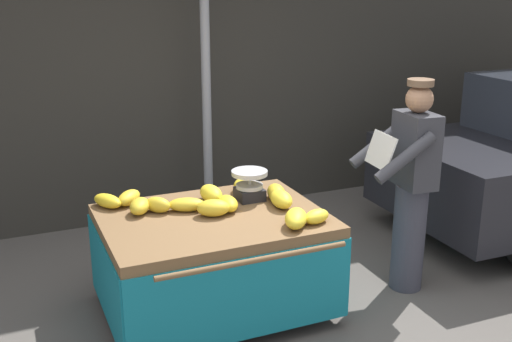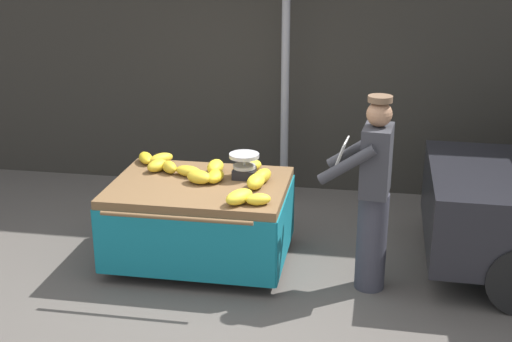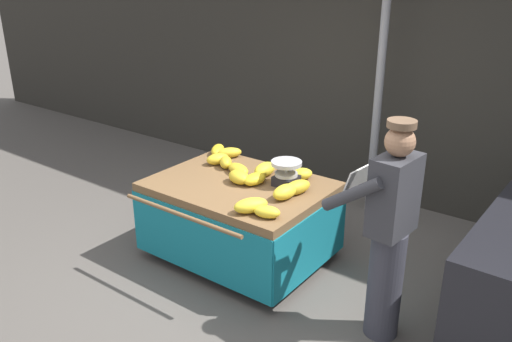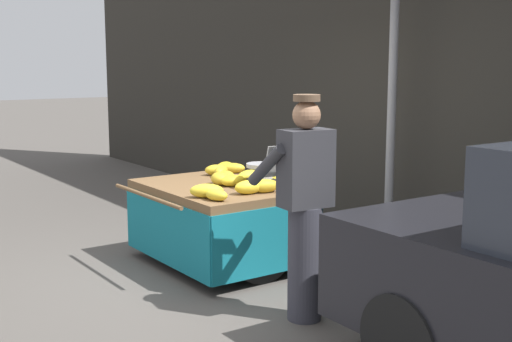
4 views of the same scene
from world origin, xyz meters
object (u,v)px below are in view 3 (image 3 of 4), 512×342
at_px(banana_bunch_5, 265,169).
at_px(banana_bunch_11, 285,192).
at_px(banana_bunch_8, 218,150).
at_px(banana_bunch_0, 239,177).
at_px(banana_bunch_3, 255,179).
at_px(weighing_scale, 286,173).
at_px(banana_bunch_4, 297,187).
at_px(vendor_person, 388,232).
at_px(banana_cart, 240,203).
at_px(banana_bunch_10, 238,169).
at_px(banana_bunch_12, 229,153).
at_px(street_pole, 379,86).
at_px(banana_bunch_2, 218,159).
at_px(banana_bunch_7, 267,212).
at_px(banana_bunch_9, 226,162).
at_px(banana_bunch_6, 251,205).
at_px(banana_bunch_1, 301,174).

bearing_deg(banana_bunch_5, banana_bunch_11, -35.90).
height_order(banana_bunch_8, banana_bunch_11, banana_bunch_11).
relative_size(banana_bunch_0, banana_bunch_3, 0.96).
xyz_separation_m(weighing_scale, banana_bunch_0, (-0.38, -0.22, -0.06)).
xyz_separation_m(weighing_scale, banana_bunch_5, (-0.29, 0.07, -0.05)).
height_order(weighing_scale, banana_bunch_5, weighing_scale).
distance_m(banana_bunch_4, vendor_person, 1.06).
xyz_separation_m(banana_cart, weighing_scale, (0.38, 0.21, 0.32)).
distance_m(banana_bunch_0, banana_bunch_4, 0.57).
distance_m(banana_bunch_3, banana_bunch_4, 0.43).
distance_m(banana_bunch_3, banana_bunch_10, 0.30).
bearing_deg(banana_bunch_5, banana_bunch_12, 161.92).
bearing_deg(banana_cart, banana_bunch_0, -74.12).
xyz_separation_m(street_pole, banana_cart, (-0.56, -1.72, -0.88)).
bearing_deg(banana_bunch_2, banana_bunch_4, -7.61).
relative_size(banana_cart, banana_bunch_0, 6.74).
distance_m(banana_bunch_5, banana_bunch_11, 0.55).
bearing_deg(banana_cart, banana_bunch_3, 22.75).
relative_size(banana_bunch_3, banana_bunch_7, 1.17).
height_order(banana_bunch_8, banana_bunch_12, banana_bunch_12).
bearing_deg(banana_bunch_5, banana_bunch_9, -172.51).
bearing_deg(banana_bunch_4, banana_bunch_6, -100.99).
height_order(banana_bunch_4, banana_bunch_9, banana_bunch_4).
bearing_deg(banana_bunch_11, banana_bunch_1, 105.06).
relative_size(banana_bunch_0, vendor_person, 0.14).
distance_m(banana_bunch_3, banana_bunch_9, 0.51).
xyz_separation_m(banana_bunch_3, banana_bunch_9, (-0.49, 0.17, 0.00)).
relative_size(banana_bunch_2, banana_bunch_3, 0.95).
relative_size(banana_bunch_1, banana_bunch_7, 1.05).
bearing_deg(banana_bunch_6, banana_bunch_10, 135.29).
bearing_deg(banana_bunch_4, banana_bunch_11, -101.25).
relative_size(banana_bunch_0, banana_bunch_4, 0.86).
xyz_separation_m(banana_cart, banana_bunch_3, (0.14, 0.06, 0.26)).
bearing_deg(vendor_person, banana_bunch_11, 168.91).
height_order(street_pole, banana_cart, street_pole).
distance_m(banana_bunch_2, banana_bunch_5, 0.56).
relative_size(banana_bunch_0, banana_bunch_12, 0.94).
height_order(street_pole, banana_bunch_0, street_pole).
relative_size(banana_bunch_1, banana_bunch_10, 0.82).
distance_m(banana_bunch_6, vendor_person, 1.12).
distance_m(banana_bunch_5, banana_bunch_10, 0.26).
bearing_deg(banana_cart, banana_bunch_9, 146.98).
distance_m(banana_bunch_0, banana_bunch_8, 0.83).
distance_m(banana_cart, banana_bunch_3, 0.30).
xyz_separation_m(street_pole, weighing_scale, (-0.18, -1.51, -0.56)).
distance_m(banana_bunch_2, banana_bunch_10, 0.34).
bearing_deg(banana_cart, banana_bunch_12, 136.66).
relative_size(banana_bunch_9, banana_bunch_12, 0.81).
relative_size(banana_cart, banana_bunch_11, 6.05).
distance_m(banana_bunch_6, banana_bunch_11, 0.40).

